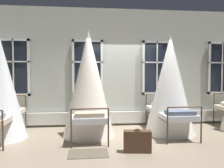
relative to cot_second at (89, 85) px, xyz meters
The scene contains 7 objects.
ground 1.69m from the cot_second, ahead, with size 20.93×20.93×0.00m, color gray.
back_wall_with_windows 1.68m from the cot_second, 48.73° to the left, with size 10.80×0.10×3.60m, color #B2B7AD.
window_bank 1.56m from the cot_second, 45.72° to the left, with size 7.43×0.10×2.56m.
cot_second is the anchor object (origin of this frame).
cot_third 2.17m from the cot_second, ahead, with size 1.32×1.97×2.64m.
rug_second 1.88m from the cot_second, 90.90° to the right, with size 0.80×0.56×0.01m, color brown.
suitcase_dark 2.00m from the cot_second, 54.44° to the right, with size 0.58×0.28×0.47m.
Camera 1 is at (-1.09, -5.92, 1.60)m, focal length 36.58 mm.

